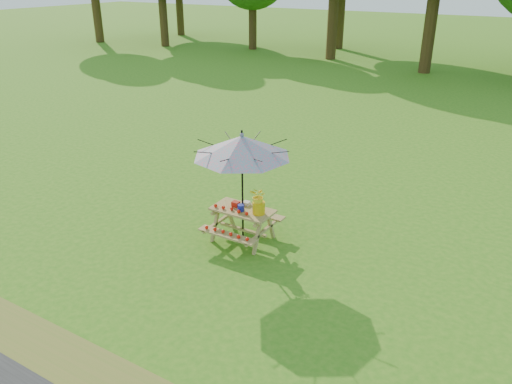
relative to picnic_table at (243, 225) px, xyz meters
The scene contains 7 objects.
ground 2.12m from the picnic_table, 136.00° to the right, with size 120.00×120.00×0.00m, color #327416.
drygrass_strip 4.52m from the picnic_table, 109.50° to the right, with size 120.00×1.20×0.01m, color olive.
picnic_table is the anchor object (origin of this frame).
patio_umbrella 1.62m from the picnic_table, 84.81° to the left, with size 2.11×2.11×2.25m.
produce_bins 0.40m from the picnic_table, 156.87° to the left, with size 0.33×0.42×0.13m.
tomatoes_row 0.44m from the picnic_table, 130.28° to the right, with size 0.77×0.13×0.07m, color red, non-canonical shape.
flower_bucket 0.73m from the picnic_table, ahead, with size 0.35×0.31×0.54m.
Camera 1 is at (6.17, -5.83, 4.89)m, focal length 35.00 mm.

